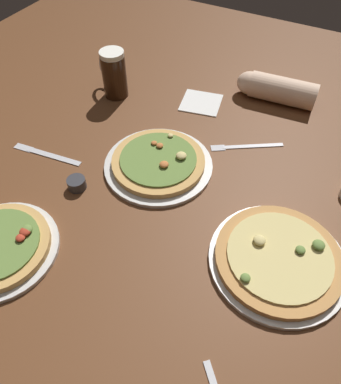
% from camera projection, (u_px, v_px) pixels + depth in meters
% --- Properties ---
extents(ground_plane, '(2.40, 2.40, 0.03)m').
position_uv_depth(ground_plane, '(170.00, 200.00, 1.01)').
color(ground_plane, brown).
extents(pizza_plate_near, '(0.33, 0.33, 0.05)m').
position_uv_depth(pizza_plate_near, '(278.00, 259.00, 0.85)').
color(pizza_plate_near, silver).
rests_on(pizza_plate_near, ground_plane).
extents(pizza_plate_far, '(0.32, 0.32, 0.05)m').
position_uv_depth(pizza_plate_far, '(159.00, 163.00, 1.06)').
color(pizza_plate_far, silver).
rests_on(pizza_plate_far, ground_plane).
extents(beer_mug_dark, '(0.14, 0.09, 0.17)m').
position_uv_depth(beer_mug_dark, '(114.00, 74.00, 1.25)').
color(beer_mug_dark, black).
rests_on(beer_mug_dark, ground_plane).
extents(ramekin_butter, '(0.05, 0.05, 0.03)m').
position_uv_depth(ramekin_butter, '(77.00, 183.00, 1.01)').
color(ramekin_butter, '#333338').
rests_on(ramekin_butter, ground_plane).
extents(napkin_folded, '(0.16, 0.15, 0.01)m').
position_uv_depth(napkin_folded, '(201.00, 102.00, 1.27)').
color(napkin_folded, white).
rests_on(napkin_folded, ground_plane).
extents(knife_right, '(0.23, 0.05, 0.01)m').
position_uv_depth(knife_right, '(47.00, 154.00, 1.10)').
color(knife_right, silver).
rests_on(knife_right, ground_plane).
extents(fork_spare, '(0.20, 0.14, 0.01)m').
position_uv_depth(fork_spare, '(245.00, 146.00, 1.12)').
color(fork_spare, silver).
rests_on(fork_spare, ground_plane).
extents(diner_arm, '(0.28, 0.11, 0.09)m').
position_uv_depth(diner_arm, '(274.00, 89.00, 1.25)').
color(diner_arm, beige).
rests_on(diner_arm, ground_plane).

